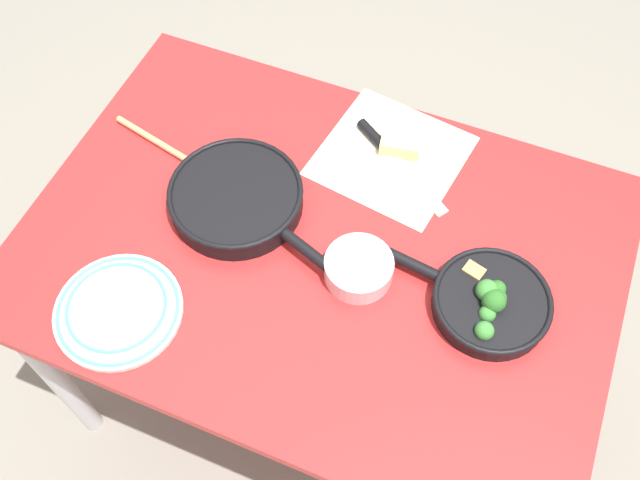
# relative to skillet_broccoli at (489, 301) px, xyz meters

# --- Properties ---
(ground_plane) EXTENTS (14.00, 14.00, 0.00)m
(ground_plane) POSITION_rel_skillet_broccoli_xyz_m (0.35, -0.01, -0.79)
(ground_plane) COLOR slate
(dining_table_red) EXTENTS (1.22, 0.86, 0.76)m
(dining_table_red) POSITION_rel_skillet_broccoli_xyz_m (0.35, -0.01, -0.11)
(dining_table_red) COLOR red
(dining_table_red) RESTS_ON ground_plane
(skillet_broccoli) EXTENTS (0.37, 0.23, 0.08)m
(skillet_broccoli) POSITION_rel_skillet_broccoli_xyz_m (0.00, 0.00, 0.00)
(skillet_broccoli) COLOR black
(skillet_broccoli) RESTS_ON dining_table_red
(skillet_eggs) EXTENTS (0.39, 0.29, 0.05)m
(skillet_eggs) POSITION_rel_skillet_broccoli_xyz_m (0.55, -0.03, 0.00)
(skillet_eggs) COLOR black
(skillet_eggs) RESTS_ON dining_table_red
(wooden_spoon) EXTENTS (0.36, 0.11, 0.02)m
(wooden_spoon) POSITION_rel_skillet_broccoli_xyz_m (0.69, -0.09, -0.02)
(wooden_spoon) COLOR tan
(wooden_spoon) RESTS_ON dining_table_red
(parchment_sheet) EXTENTS (0.34, 0.34, 0.00)m
(parchment_sheet) POSITION_rel_skillet_broccoli_xyz_m (0.30, -0.28, -0.03)
(parchment_sheet) COLOR beige
(parchment_sheet) RESTS_ON dining_table_red
(grater_knife) EXTENTS (0.26, 0.19, 0.02)m
(grater_knife) POSITION_rel_skillet_broccoli_xyz_m (0.30, -0.28, -0.02)
(grater_knife) COLOR silver
(grater_knife) RESTS_ON dining_table_red
(cheese_block) EXTENTS (0.10, 0.07, 0.04)m
(cheese_block) POSITION_rel_skillet_broccoli_xyz_m (0.28, -0.31, -0.01)
(cheese_block) COLOR #EFD67A
(cheese_block) RESTS_ON dining_table_red
(dinner_plate_stack) EXTENTS (0.25, 0.25, 0.03)m
(dinner_plate_stack) POSITION_rel_skillet_broccoli_xyz_m (0.66, 0.28, -0.01)
(dinner_plate_stack) COLOR white
(dinner_plate_stack) RESTS_ON dining_table_red
(prep_bowl_steel) EXTENTS (0.14, 0.14, 0.05)m
(prep_bowl_steel) POSITION_rel_skillet_broccoli_xyz_m (0.26, 0.03, -0.00)
(prep_bowl_steel) COLOR #B7B7BC
(prep_bowl_steel) RESTS_ON dining_table_red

